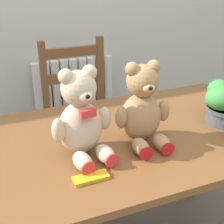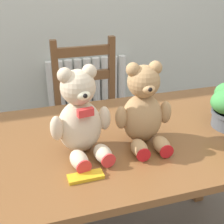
% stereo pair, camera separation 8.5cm
% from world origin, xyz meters
% --- Properties ---
extents(radiator, '(0.64, 0.10, 0.76)m').
position_xyz_m(radiator, '(0.15, 1.59, 0.34)').
color(radiator, white).
rests_on(radiator, ground_plane).
extents(dining_table, '(1.43, 0.77, 0.77)m').
position_xyz_m(dining_table, '(0.00, 0.38, 0.66)').
color(dining_table, brown).
rests_on(dining_table, ground_plane).
extents(wooden_chair_behind, '(0.41, 0.42, 1.00)m').
position_xyz_m(wooden_chair_behind, '(0.05, 1.09, 0.47)').
color(wooden_chair_behind, brown).
rests_on(wooden_chair_behind, ground_plane).
extents(teddy_bear_left, '(0.23, 0.24, 0.33)m').
position_xyz_m(teddy_bear_left, '(-0.16, 0.33, 0.91)').
color(teddy_bear_left, beige).
rests_on(teddy_bear_left, dining_table).
extents(teddy_bear_right, '(0.23, 0.22, 0.32)m').
position_xyz_m(teddy_bear_right, '(0.08, 0.33, 0.91)').
color(teddy_bear_right, tan).
rests_on(teddy_bear_right, dining_table).
extents(chocolate_bar, '(0.12, 0.05, 0.01)m').
position_xyz_m(chocolate_bar, '(-0.18, 0.16, 0.78)').
color(chocolate_bar, gold).
rests_on(chocolate_bar, dining_table).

